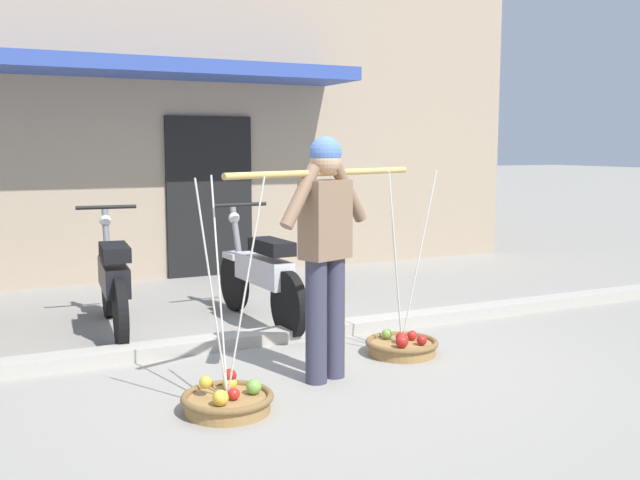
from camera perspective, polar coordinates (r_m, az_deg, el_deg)
ground_plane at (r=5.62m, az=-0.61°, el=-9.54°), size 90.00×90.00×0.00m
sidewalk_curb at (r=6.22m, az=-3.39°, el=-7.40°), size 20.00×0.24×0.10m
fruit_vendor at (r=5.03m, az=0.42°, el=-0.13°), size 1.66×0.65×1.70m
fruit_basket_left_side at (r=5.86m, az=6.39°, el=-8.08°), size 0.58×0.58×1.45m
fruit_basket_right_side at (r=4.66m, az=-7.19°, el=-12.16°), size 0.58×0.58×1.45m
motorcycle_second_in_row at (r=6.66m, az=-15.78°, el=-3.15°), size 0.54×1.82×1.09m
motorcycle_third_in_row at (r=6.74m, az=-4.63°, el=-2.77°), size 0.54×1.82×1.09m
storefront_building at (r=11.42m, az=-22.07°, el=9.15°), size 13.00×6.00×4.20m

